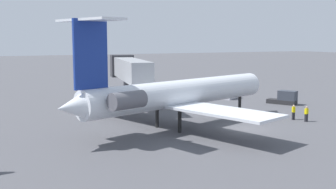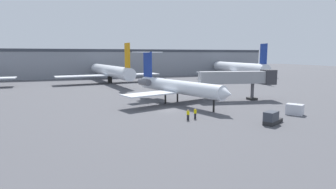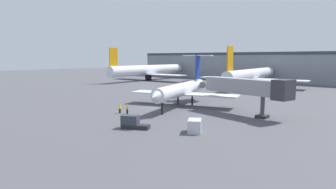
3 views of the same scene
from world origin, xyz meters
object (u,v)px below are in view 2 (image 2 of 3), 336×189
object	(u,v)px
jet_bridge	(242,78)
baggage_tug_lead	(272,119)
ground_crew_marshaller	(195,113)
parked_airliner_west_mid	(110,71)
parked_airliner_centre	(238,68)
ground_crew_loader	(188,115)
regional_jet	(175,86)
cargo_container_uld	(295,109)

from	to	relation	value
jet_bridge	baggage_tug_lead	xyz separation A→B (m)	(-8.26, -19.77, -4.09)
ground_crew_marshaller	parked_airliner_west_mid	xyz separation A→B (m)	(-5.01, 59.50, 3.33)
ground_crew_marshaller	parked_airliner_centre	size ratio (longest dim) A/B	0.04
ground_crew_loader	regional_jet	bearing A→B (deg)	77.07
ground_crew_loader	cargo_container_uld	world-z (taller)	cargo_container_uld
regional_jet	parked_airliner_centre	distance (m)	64.93
ground_crew_marshaller	cargo_container_uld	bearing A→B (deg)	-9.37
baggage_tug_lead	parked_airliner_west_mid	world-z (taller)	parked_airliner_west_mid
regional_jet	jet_bridge	distance (m)	15.43
regional_jet	jet_bridge	size ratio (longest dim) A/B	1.59
baggage_tug_lead	regional_jet	bearing A→B (deg)	109.00
ground_crew_marshaller	parked_airliner_west_mid	world-z (taller)	parked_airliner_west_mid
parked_airliner_west_mid	cargo_container_uld	bearing A→B (deg)	-70.59
parked_airliner_centre	jet_bridge	bearing A→B (deg)	-122.74
baggage_tug_lead	parked_airliner_centre	distance (m)	77.20
regional_jet	jet_bridge	bearing A→B (deg)	-3.13
jet_bridge	cargo_container_uld	distance (m)	16.29
jet_bridge	baggage_tug_lead	distance (m)	21.81
regional_jet	ground_crew_loader	distance (m)	14.95
ground_crew_marshaller	regional_jet	bearing A→B (deg)	82.34
ground_crew_loader	parked_airliner_west_mid	distance (m)	60.20
cargo_container_uld	parked_airliner_west_mid	world-z (taller)	parked_airliner_west_mid
ground_crew_loader	cargo_container_uld	bearing A→B (deg)	-7.12
cargo_container_uld	baggage_tug_lead	bearing A→B (deg)	-153.45
jet_bridge	ground_crew_marshaller	world-z (taller)	jet_bridge
regional_jet	parked_airliner_west_mid	size ratio (longest dim) A/B	0.63
parked_airliner_centre	regional_jet	bearing A→B (deg)	-134.62
cargo_container_uld	ground_crew_marshaller	bearing A→B (deg)	170.63
regional_jet	cargo_container_uld	world-z (taller)	regional_jet
cargo_container_uld	parked_airliner_west_mid	size ratio (longest dim) A/B	0.07
parked_airliner_centre	cargo_container_uld	bearing A→B (deg)	-115.91
regional_jet	parked_airliner_centre	size ratio (longest dim) A/B	0.67
regional_jet	cargo_container_uld	xyz separation A→B (m)	(15.08, -16.62, -2.73)
jet_bridge	cargo_container_uld	size ratio (longest dim) A/B	5.50
ground_crew_marshaller	baggage_tug_lead	size ratio (longest dim) A/B	0.40
cargo_container_uld	regional_jet	bearing A→B (deg)	132.22
jet_bridge	ground_crew_loader	xyz separation A→B (m)	(-18.64, -13.48, -4.07)
cargo_container_uld	parked_airliner_centre	size ratio (longest dim) A/B	0.08
parked_airliner_centre	parked_airliner_west_mid	bearing A→B (deg)	-179.42
cargo_container_uld	parked_airliner_centre	xyz separation A→B (m)	(30.53, 62.83, 3.55)
jet_bridge	ground_crew_loader	distance (m)	23.37
baggage_tug_lead	cargo_container_uld	distance (m)	8.92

